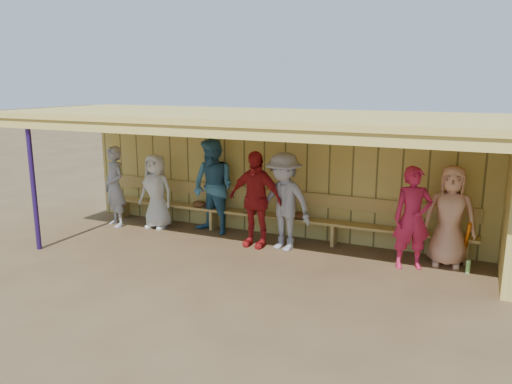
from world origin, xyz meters
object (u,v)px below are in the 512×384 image
player_d (255,199)px  bench (272,210)px  player_b (156,191)px  player_h (450,216)px  player_g (412,218)px  player_a (115,187)px  player_c (213,187)px  player_e (284,202)px

player_d → bench: size_ratio=0.24×
player_b → bench: size_ratio=0.21×
player_h → player_g: bearing=-148.7°
player_a → bench: size_ratio=0.22×
player_c → player_h: size_ratio=1.13×
bench → player_d: bearing=-94.4°
player_e → bench: bearing=142.2°
player_b → player_h: player_h is taller
player_g → player_h: (0.55, 0.38, 0.00)m
bench → player_g: bearing=-13.9°
player_a → player_g: player_a is taller
player_e → player_b: bearing=-168.9°
player_a → player_d: bearing=24.9°
player_c → player_a: bearing=-155.7°
player_g → player_h: size_ratio=1.00×
player_a → player_c: player_c is taller
player_a → player_b: player_a is taller
player_a → player_g: 6.06m
player_b → player_g: (5.17, -0.21, 0.06)m
player_c → player_e: (1.65, -0.36, -0.06)m
player_a → player_d: (3.25, 0.01, 0.04)m
player_e → player_g: player_e is taller
player_g → player_d: bearing=158.0°
player_d → player_c: bearing=163.9°
player_b → player_h: (5.72, 0.16, 0.06)m
player_c → player_d: (1.09, -0.39, -0.07)m
player_a → player_c: 2.20m
player_b → player_c: 1.29m
player_d → player_b: bearing=178.0°
player_g → player_h: 0.67m
player_d → player_e: player_e is taller
player_h → bench: size_ratio=0.22×
player_c → player_d: player_c is taller
player_d → player_h: bearing=10.0°
player_g → player_e: bearing=157.4°
player_a → player_b: bearing=39.5°
player_e → player_g: 2.25m
player_e → bench: player_e is taller
player_d → bench: bearing=89.0°
player_d → player_g: size_ratio=1.06×
player_b → player_d: (2.36, -0.23, 0.11)m
player_e → player_c: bearing=-177.3°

